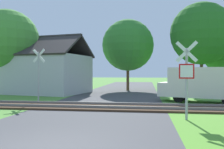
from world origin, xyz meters
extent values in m
cube|color=#424244|center=(0.00, 2.00, 0.00)|extent=(6.97, 80.00, 0.01)
cube|color=#422D1E|center=(0.00, 7.48, 0.05)|extent=(60.00, 2.60, 0.10)
cube|color=slate|center=(0.00, 8.19, 0.16)|extent=(60.00, 0.08, 0.12)
cube|color=slate|center=(0.00, 6.76, 0.16)|extent=(60.00, 0.08, 0.12)
cylinder|color=#9E9EA5|center=(4.10, 4.62, 1.46)|extent=(0.10, 0.10, 2.92)
cube|color=red|center=(4.09, 4.56, 1.98)|extent=(0.60, 0.11, 0.60)
cube|color=white|center=(4.09, 4.54, 1.98)|extent=(0.49, 0.08, 0.49)
cube|color=white|center=(4.09, 4.56, 2.77)|extent=(0.87, 0.15, 0.88)
cube|color=white|center=(4.09, 4.56, 2.77)|extent=(0.87, 0.15, 0.88)
cylinder|color=#9E9EA5|center=(-4.29, 9.13, 1.61)|extent=(0.09, 0.09, 3.23)
cube|color=white|center=(-4.28, 9.19, 2.98)|extent=(0.87, 0.16, 0.88)
cube|color=white|center=(-4.28, 9.19, 2.98)|extent=(0.87, 0.16, 0.88)
cube|color=#B7B7BC|center=(-6.65, 16.07, 1.72)|extent=(7.76, 6.74, 3.44)
cube|color=#332D2D|center=(-6.92, 14.71, 4.30)|extent=(7.64, 4.44, 2.02)
cube|color=#332D2D|center=(-6.39, 17.43, 4.30)|extent=(7.64, 4.44, 2.02)
cube|color=brown|center=(-4.81, 15.71, 4.38)|extent=(0.59, 0.59, 1.10)
cylinder|color=#513823|center=(7.65, 18.78, 1.69)|extent=(0.30, 0.30, 3.37)
sphere|color=#286B23|center=(7.65, 18.78, 5.58)|extent=(5.90, 5.90, 5.90)
cylinder|color=#513823|center=(0.53, 20.33, 1.37)|extent=(0.29, 0.29, 2.73)
sphere|color=#337A2D|center=(0.53, 20.33, 4.76)|extent=(5.39, 5.39, 5.39)
cylinder|color=#513823|center=(-10.01, 15.28, 1.33)|extent=(0.43, 0.43, 2.67)
sphere|color=#478E38|center=(-10.01, 15.28, 4.78)|extent=(5.64, 5.64, 5.64)
cube|color=silver|center=(6.11, 10.67, 1.29)|extent=(4.60, 3.26, 1.90)
cube|color=silver|center=(3.82, 11.53, 0.79)|extent=(1.29, 1.94, 0.90)
cube|color=#19232D|center=(4.16, 11.40, 1.62)|extent=(0.61, 1.53, 0.85)
cube|color=navy|center=(6.45, 11.56, 0.96)|extent=(3.54, 1.34, 0.16)
cylinder|color=black|center=(5.05, 11.90, 0.34)|extent=(0.70, 0.41, 0.68)
cylinder|color=black|center=(4.50, 10.44, 0.34)|extent=(0.70, 0.41, 0.68)
camera|label=1|loc=(2.49, -5.82, 1.95)|focal=40.00mm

